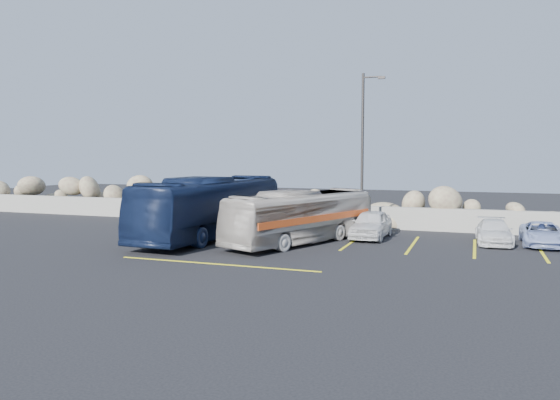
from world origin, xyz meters
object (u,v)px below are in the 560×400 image
(car_c, at_px, (494,232))
(vintage_bus, at_px, (302,217))
(car_a, at_px, (371,224))
(car_d, at_px, (542,234))
(lamppost, at_px, (363,149))
(tour_coach, at_px, (211,207))

(car_c, bearing_deg, vintage_bus, -164.12)
(car_a, bearing_deg, vintage_bus, -135.54)
(car_d, bearing_deg, vintage_bus, -164.20)
(lamppost, height_order, car_c, lamppost)
(vintage_bus, xyz_separation_m, car_a, (2.70, 2.52, -0.53))
(lamppost, height_order, car_a, lamppost)
(lamppost, xyz_separation_m, car_d, (8.14, -0.72, -3.78))
(vintage_bus, xyz_separation_m, tour_coach, (-4.59, 0.05, 0.28))
(car_a, relative_size, car_c, 1.08)
(vintage_bus, distance_m, car_a, 3.74)
(vintage_bus, distance_m, tour_coach, 4.60)
(vintage_bus, relative_size, car_c, 2.36)
(car_a, distance_m, car_d, 7.53)
(vintage_bus, distance_m, car_c, 8.71)
(tour_coach, xyz_separation_m, car_d, (14.81, 2.82, -0.96))
(lamppost, relative_size, vintage_bus, 0.93)
(tour_coach, relative_size, car_d, 2.85)
(car_a, relative_size, car_d, 1.06)
(tour_coach, distance_m, car_a, 7.75)
(vintage_bus, relative_size, car_d, 2.32)
(lamppost, bearing_deg, car_a, -59.87)
(car_c, height_order, car_d, car_c)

